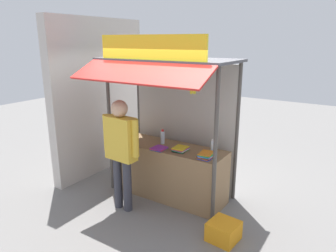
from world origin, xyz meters
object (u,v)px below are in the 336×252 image
object	(u,v)px
water_bottle_front_left	(131,130)
plastic_crate	(224,231)
banana_bunch_inner_left	(193,88)
water_bottle_center	(213,147)
banana_bunch_rightmost	(123,80)
vendor_person	(121,146)
magazine_stack_left	(206,155)
magazine_stack_front_right	(159,148)
magazine_stack_far_left	(180,149)
water_bottle_back_right	(163,137)

from	to	relation	value
water_bottle_front_left	plastic_crate	distance (m)	2.48
banana_bunch_inner_left	water_bottle_center	bearing A→B (deg)	79.59
banana_bunch_rightmost	banana_bunch_inner_left	distance (m)	1.25
banana_bunch_rightmost	vendor_person	xyz separation A→B (m)	(0.21, -0.34, -0.95)
magazine_stack_left	banana_bunch_rightmost	bearing A→B (deg)	-167.76
plastic_crate	vendor_person	bearing A→B (deg)	-176.37
magazine_stack_front_right	banana_bunch_rightmost	bearing A→B (deg)	-158.67
water_bottle_front_left	banana_bunch_inner_left	xyz separation A→B (m)	(1.55, -0.52, 0.97)
magazine_stack_left	banana_bunch_inner_left	xyz separation A→B (m)	(-0.10, -0.29, 1.05)
magazine_stack_left	water_bottle_front_left	bearing A→B (deg)	172.23
magazine_stack_far_left	vendor_person	bearing A→B (deg)	-134.59
water_bottle_front_left	magazine_stack_left	distance (m)	1.67
water_bottle_front_left	vendor_person	size ratio (longest dim) A/B	0.14
plastic_crate	magazine_stack_far_left	bearing A→B (deg)	151.26
magazine_stack_far_left	magazine_stack_front_right	size ratio (longest dim) A/B	0.95
water_bottle_center	plastic_crate	size ratio (longest dim) A/B	0.60
magazine_stack_front_right	plastic_crate	size ratio (longest dim) A/B	0.70
water_bottle_center	plastic_crate	xyz separation A→B (m)	(0.55, -0.75, -0.88)
magazine_stack_far_left	banana_bunch_inner_left	world-z (taller)	banana_bunch_inner_left
banana_bunch_rightmost	vendor_person	world-z (taller)	banana_bunch_rightmost
magazine_stack_left	magazine_stack_front_right	world-z (taller)	magazine_stack_left
magazine_stack_front_right	vendor_person	world-z (taller)	vendor_person
banana_bunch_inner_left	magazine_stack_far_left	bearing A→B (deg)	139.25
magazine_stack_far_left	banana_bunch_rightmost	world-z (taller)	banana_bunch_rightmost
banana_bunch_rightmost	water_bottle_center	bearing A→B (deg)	20.99
magazine_stack_far_left	magazine_stack_left	distance (m)	0.48
magazine_stack_front_right	water_bottle_back_right	bearing A→B (deg)	112.95
vendor_person	water_bottle_back_right	bearing A→B (deg)	-101.04
water_bottle_center	magazine_stack_far_left	distance (m)	0.52
magazine_stack_front_right	banana_bunch_inner_left	world-z (taller)	banana_bunch_inner_left
magazine_stack_front_right	banana_bunch_rightmost	size ratio (longest dim) A/B	1.00
water_bottle_back_right	plastic_crate	xyz separation A→B (m)	(1.47, -0.71, -0.89)
banana_bunch_rightmost	banana_bunch_inner_left	xyz separation A→B (m)	(1.25, -0.00, -0.03)
water_bottle_front_left	banana_bunch_inner_left	distance (m)	1.90
magazine_stack_front_right	banana_bunch_rightmost	distance (m)	1.24
magazine_stack_left	banana_bunch_rightmost	distance (m)	1.75
water_bottle_back_right	magazine_stack_left	distance (m)	0.95
magazine_stack_far_left	vendor_person	world-z (taller)	vendor_person
magazine_stack_far_left	banana_bunch_inner_left	distance (m)	1.17
water_bottle_front_left	magazine_stack_far_left	xyz separation A→B (m)	(1.17, -0.19, -0.08)
magazine_stack_far_left	magazine_stack_front_right	world-z (taller)	magazine_stack_far_left
water_bottle_back_right	magazine_stack_left	bearing A→B (deg)	-11.43
banana_bunch_rightmost	banana_bunch_inner_left	world-z (taller)	same
banana_bunch_inner_left	vendor_person	size ratio (longest dim) A/B	0.17
banana_bunch_rightmost	vendor_person	distance (m)	1.03
water_bottle_center	vendor_person	bearing A→B (deg)	-143.04
magazine_stack_left	vendor_person	xyz separation A→B (m)	(-1.14, -0.63, 0.13)
banana_bunch_inner_left	banana_bunch_rightmost	bearing A→B (deg)	179.93
water_bottle_front_left	banana_bunch_inner_left	size ratio (longest dim) A/B	0.82
water_bottle_center	magazine_stack_left	size ratio (longest dim) A/B	0.76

